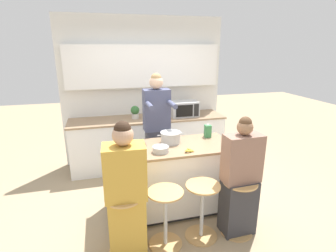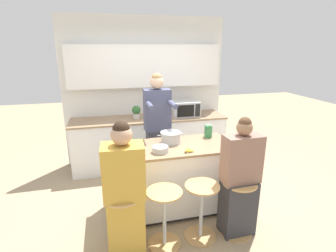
{
  "view_description": "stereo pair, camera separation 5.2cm",
  "coord_description": "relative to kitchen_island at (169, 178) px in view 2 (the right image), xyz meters",
  "views": [
    {
      "loc": [
        -0.83,
        -3.05,
        2.17
      ],
      "look_at": [
        0.0,
        0.07,
        1.18
      ],
      "focal_mm": 28.0,
      "sensor_mm": 36.0,
      "label": 1
    },
    {
      "loc": [
        -0.78,
        -3.06,
        2.17
      ],
      "look_at": [
        0.0,
        0.07,
        1.18
      ],
      "focal_mm": 28.0,
      "sensor_mm": 36.0,
      "label": 2
    }
  ],
  "objects": [
    {
      "name": "ground_plane",
      "position": [
        0.0,
        0.0,
        -0.47
      ],
      "size": [
        16.0,
        16.0,
        0.0
      ],
      "primitive_type": "plane",
      "color": "tan"
    },
    {
      "name": "wall_back",
      "position": [
        0.0,
        1.81,
        1.07
      ],
      "size": [
        3.01,
        0.22,
        2.7
      ],
      "color": "silver",
      "rests_on": "ground_plane"
    },
    {
      "name": "back_counter",
      "position": [
        0.0,
        1.49,
        -0.01
      ],
      "size": [
        2.8,
        0.67,
        0.92
      ],
      "color": "white",
      "rests_on": "ground_plane"
    },
    {
      "name": "kitchen_island",
      "position": [
        0.0,
        0.0,
        0.0
      ],
      "size": [
        1.66,
        0.73,
        0.93
      ],
      "color": "black",
      "rests_on": "ground_plane"
    },
    {
      "name": "bar_stool_leftmost",
      "position": [
        -0.66,
        -0.63,
        -0.08
      ],
      "size": [
        0.39,
        0.39,
        0.68
      ],
      "color": "tan",
      "rests_on": "ground_plane"
    },
    {
      "name": "bar_stool_center_left",
      "position": [
        -0.22,
        -0.65,
        -0.08
      ],
      "size": [
        0.39,
        0.39,
        0.68
      ],
      "color": "tan",
      "rests_on": "ground_plane"
    },
    {
      "name": "bar_stool_center_right",
      "position": [
        0.22,
        -0.63,
        -0.08
      ],
      "size": [
        0.39,
        0.39,
        0.68
      ],
      "color": "tan",
      "rests_on": "ground_plane"
    },
    {
      "name": "bar_stool_rightmost",
      "position": [
        0.66,
        -0.67,
        -0.08
      ],
      "size": [
        0.39,
        0.39,
        0.68
      ],
      "color": "tan",
      "rests_on": "ground_plane"
    },
    {
      "name": "person_cooking",
      "position": [
        -0.02,
        0.67,
        0.43
      ],
      "size": [
        0.39,
        0.56,
        1.8
      ],
      "rotation": [
        0.0,
        0.0,
        0.0
      ],
      "color": "#383842",
      "rests_on": "ground_plane"
    },
    {
      "name": "person_wrapped_blanket",
      "position": [
        -0.64,
        -0.65,
        0.24
      ],
      "size": [
        0.44,
        0.31,
        1.49
      ],
      "rotation": [
        0.0,
        0.0,
        -0.05
      ],
      "color": "gold",
      "rests_on": "ground_plane"
    },
    {
      "name": "person_seated_near",
      "position": [
        0.67,
        -0.65,
        0.18
      ],
      "size": [
        0.44,
        0.28,
        1.45
      ],
      "rotation": [
        0.0,
        0.0,
        0.03
      ],
      "color": "#333338",
      "rests_on": "ground_plane"
    },
    {
      "name": "cooking_pot",
      "position": [
        0.05,
        0.11,
        0.54
      ],
      "size": [
        0.36,
        0.27,
        0.15
      ],
      "color": "#B7BABC",
      "rests_on": "kitchen_island"
    },
    {
      "name": "fruit_bowl",
      "position": [
        -0.16,
        -0.17,
        0.5
      ],
      "size": [
        0.2,
        0.2,
        0.07
      ],
      "color": "#B7BABC",
      "rests_on": "kitchen_island"
    },
    {
      "name": "coffee_cup_near",
      "position": [
        -0.58,
        -0.01,
        0.5
      ],
      "size": [
        0.12,
        0.09,
        0.09
      ],
      "color": "#4C7099",
      "rests_on": "kitchen_island"
    },
    {
      "name": "banana_bunch",
      "position": [
        0.18,
        -0.25,
        0.48
      ],
      "size": [
        0.14,
        0.1,
        0.04
      ],
      "color": "yellow",
      "rests_on": "kitchen_island"
    },
    {
      "name": "juice_carton",
      "position": [
        0.62,
        0.21,
        0.55
      ],
      "size": [
        0.08,
        0.08,
        0.19
      ],
      "color": "#38844C",
      "rests_on": "kitchen_island"
    },
    {
      "name": "microwave",
      "position": [
        0.67,
        1.44,
        0.59
      ],
      "size": [
        0.51,
        0.33,
        0.28
      ],
      "color": "#B2B5B7",
      "rests_on": "back_counter"
    },
    {
      "name": "potted_plant",
      "position": [
        -0.23,
        1.49,
        0.58
      ],
      "size": [
        0.15,
        0.15,
        0.23
      ],
      "color": "beige",
      "rests_on": "back_counter"
    }
  ]
}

